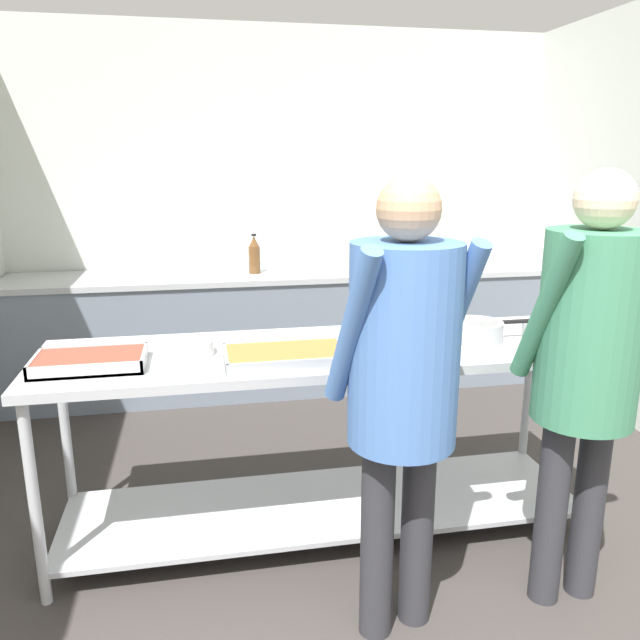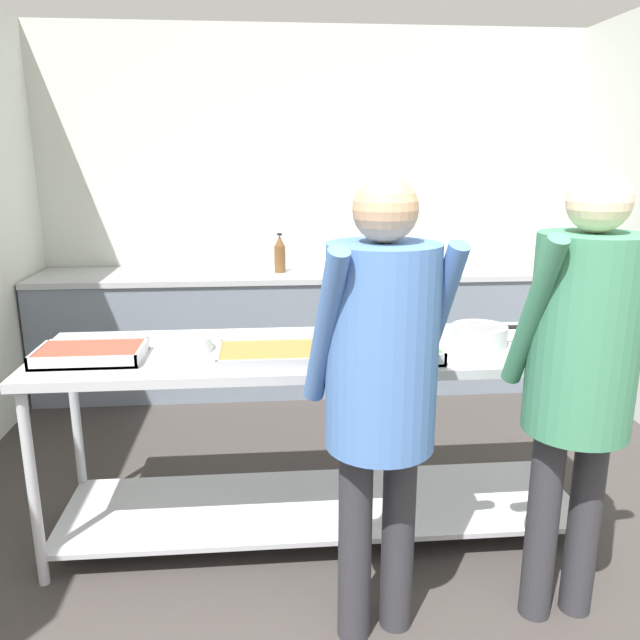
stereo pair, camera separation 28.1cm
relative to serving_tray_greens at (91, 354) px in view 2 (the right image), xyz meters
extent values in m
cube|color=silver|center=(1.11, 2.38, 0.40)|extent=(4.24, 0.06, 2.65)
cube|color=slate|center=(1.11, 2.01, -0.49)|extent=(4.08, 0.62, 0.85)
cube|color=#ADAFB5|center=(1.11, 2.01, -0.05)|extent=(4.08, 0.65, 0.04)
cube|color=black|center=(0.33, 2.01, -0.04)|extent=(0.42, 0.40, 0.02)
cube|color=#ADAFB5|center=(0.97, 0.09, -0.05)|extent=(2.46, 0.71, 0.04)
cube|color=#ADAFB5|center=(0.97, 0.09, -0.80)|extent=(2.38, 0.63, 0.02)
cylinder|color=#ADAFB5|center=(-0.21, -0.22, -0.49)|extent=(0.04, 0.04, 0.85)
cylinder|color=#ADAFB5|center=(2.15, -0.22, -0.49)|extent=(0.04, 0.04, 0.85)
cylinder|color=#ADAFB5|center=(-0.21, 0.39, -0.49)|extent=(0.04, 0.04, 0.85)
cylinder|color=#ADAFB5|center=(2.15, 0.39, -0.49)|extent=(0.04, 0.04, 0.85)
cube|color=#ADAFB5|center=(0.00, 0.00, -0.02)|extent=(0.43, 0.27, 0.01)
cube|color=#B23D2D|center=(0.00, 0.00, 0.01)|extent=(0.41, 0.25, 0.04)
cube|color=#ADAFB5|center=(0.00, -0.13, 0.00)|extent=(0.43, 0.01, 0.05)
cube|color=#ADAFB5|center=(0.00, 0.13, 0.00)|extent=(0.43, 0.01, 0.05)
cube|color=#ADAFB5|center=(-0.21, 0.00, 0.00)|extent=(0.01, 0.27, 0.05)
cube|color=#ADAFB5|center=(0.21, 0.00, 0.00)|extent=(0.01, 0.27, 0.05)
cylinder|color=white|center=(0.37, 0.10, -0.02)|extent=(0.24, 0.24, 0.01)
cylinder|color=white|center=(0.37, 0.10, -0.01)|extent=(0.24, 0.24, 0.01)
cylinder|color=white|center=(0.37, 0.10, 0.00)|extent=(0.24, 0.24, 0.01)
cylinder|color=white|center=(0.37, 0.10, 0.02)|extent=(0.23, 0.23, 0.01)
cylinder|color=white|center=(0.37, 0.10, 0.03)|extent=(0.23, 0.23, 0.01)
cube|color=#ADAFB5|center=(0.77, -0.09, -0.02)|extent=(0.49, 0.29, 0.01)
cube|color=#9E6B33|center=(0.77, -0.09, 0.01)|extent=(0.47, 0.27, 0.04)
cube|color=#ADAFB5|center=(0.77, -0.23, 0.00)|extent=(0.49, 0.01, 0.05)
cube|color=#ADAFB5|center=(0.77, 0.05, 0.00)|extent=(0.49, 0.01, 0.05)
cube|color=#ADAFB5|center=(0.53, -0.09, 0.00)|extent=(0.01, 0.29, 0.05)
cube|color=#ADAFB5|center=(1.01, -0.09, 0.00)|extent=(0.01, 0.29, 0.05)
cube|color=#ADAFB5|center=(1.25, -0.05, -0.02)|extent=(0.39, 0.33, 0.01)
cube|color=#387A38|center=(1.25, -0.05, 0.01)|extent=(0.36, 0.31, 0.04)
cube|color=#ADAFB5|center=(1.25, -0.21, 0.00)|extent=(0.39, 0.01, 0.05)
cube|color=#ADAFB5|center=(1.25, 0.11, 0.00)|extent=(0.39, 0.01, 0.05)
cube|color=#ADAFB5|center=(1.06, -0.05, 0.00)|extent=(0.01, 0.33, 0.05)
cube|color=#ADAFB5|center=(1.44, -0.05, 0.00)|extent=(0.01, 0.33, 0.05)
cylinder|color=#ADAFB5|center=(1.67, 0.06, 0.02)|extent=(0.24, 0.24, 0.09)
cylinder|color=#B7472D|center=(1.67, 0.06, 0.06)|extent=(0.21, 0.21, 0.01)
cylinder|color=black|center=(1.86, 0.06, 0.05)|extent=(0.14, 0.02, 0.02)
cylinder|color=#B2B2B7|center=(2.03, 0.03, 0.01)|extent=(0.26, 0.26, 0.07)
sphere|color=#2D702D|center=(2.08, 0.02, 0.06)|extent=(0.07, 0.07, 0.07)
sphere|color=#2D702D|center=(2.01, 0.08, 0.06)|extent=(0.06, 0.06, 0.06)
sphere|color=#2D702D|center=(2.01, -0.02, 0.06)|extent=(0.06, 0.06, 0.06)
cylinder|color=#2D2D33|center=(1.02, -0.61, -0.54)|extent=(0.12, 0.12, 0.75)
cylinder|color=#2D2D33|center=(1.19, -0.57, -0.54)|extent=(0.12, 0.12, 0.75)
cylinder|color=#4770B2|center=(0.91, -0.63, 0.26)|extent=(0.14, 0.32, 0.56)
cylinder|color=#4770B2|center=(1.30, -0.54, 0.26)|extent=(0.14, 0.32, 0.56)
cylinder|color=#4770B2|center=(1.11, -0.59, 0.18)|extent=(0.37, 0.37, 0.69)
sphere|color=tan|center=(1.11, -0.59, 0.63)|extent=(0.21, 0.21, 0.21)
cylinder|color=#2D2D33|center=(1.73, -0.56, -0.54)|extent=(0.12, 0.12, 0.76)
cylinder|color=#2D2D33|center=(1.90, -0.55, -0.54)|extent=(0.12, 0.12, 0.76)
cylinder|color=#3D7F5B|center=(1.62, -0.56, 0.28)|extent=(0.08, 0.32, 0.57)
cylinder|color=#3D7F5B|center=(2.01, -0.55, 0.28)|extent=(0.08, 0.32, 0.57)
cylinder|color=#3D7F5B|center=(1.82, -0.56, 0.19)|extent=(0.37, 0.37, 0.70)
sphere|color=beige|center=(1.82, -0.56, 0.65)|extent=(0.21, 0.21, 0.21)
cylinder|color=brown|center=(0.83, 1.98, 0.07)|extent=(0.08, 0.08, 0.19)
cone|color=brown|center=(0.83, 1.98, 0.21)|extent=(0.08, 0.08, 0.08)
cylinder|color=black|center=(0.83, 1.98, 0.25)|extent=(0.04, 0.04, 0.02)
camera|label=1|loc=(0.45, -2.49, 0.79)|focal=35.00mm
camera|label=2|loc=(0.73, -2.53, 0.79)|focal=35.00mm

